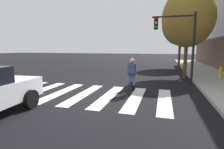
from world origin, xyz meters
TOP-DOWN VIEW (x-y plane):
  - ground_plane at (0.00, 0.00)m, footprint 120.00×120.00m
  - crosswalk_stripes at (0.09, 0.00)m, footprint 7.88×3.93m
  - cyclist at (2.25, 0.72)m, footprint 0.36×1.71m
  - traffic_light_near at (4.45, 3.86)m, footprint 2.47×0.28m
  - fire_hydrant at (7.40, 6.01)m, footprint 0.33×0.22m
  - street_tree_near at (5.14, 6.16)m, footprint 3.50×3.50m
  - street_tree_mid at (5.24, 12.87)m, footprint 3.85×3.85m

SIDE VIEW (x-z plane):
  - ground_plane at x=0.00m, z-range 0.00..0.00m
  - crosswalk_stripes at x=0.09m, z-range 0.00..0.01m
  - fire_hydrant at x=7.40m, z-range 0.14..0.92m
  - cyclist at x=2.25m, z-range 0.00..1.69m
  - traffic_light_near at x=4.45m, z-range 0.76..4.96m
  - street_tree_near at x=5.14m, z-range 1.09..7.32m
  - street_tree_mid at x=5.24m, z-range 1.20..8.04m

